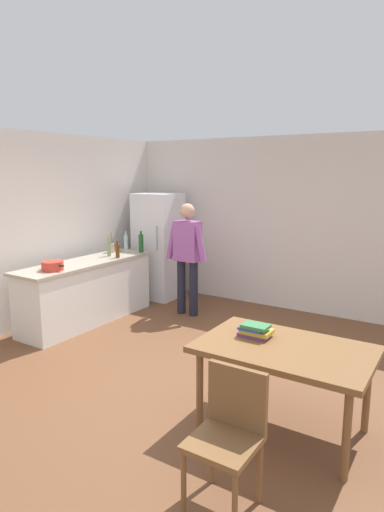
{
  "coord_description": "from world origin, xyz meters",
  "views": [
    {
      "loc": [
        2.57,
        -3.55,
        2.15
      ],
      "look_at": [
        -0.39,
        1.11,
        1.09
      ],
      "focal_mm": 30.72,
      "sensor_mm": 36.0,
      "label": 1
    }
  ],
  "objects": [
    {
      "name": "bottle_wine_green",
      "position": [
        -1.78,
        1.79,
        1.05
      ],
      "size": [
        0.08,
        0.08,
        0.34
      ],
      "color": "#1E5123",
      "rests_on": "kitchen_counter"
    },
    {
      "name": "bottle_water_clear",
      "position": [
        -2.14,
        1.83,
        1.03
      ],
      "size": [
        0.07,
        0.07,
        0.3
      ],
      "color": "silver",
      "rests_on": "kitchen_counter"
    },
    {
      "name": "chair",
      "position": [
        1.4,
        -1.27,
        0.53
      ],
      "size": [
        0.42,
        0.42,
        0.91
      ],
      "rotation": [
        0.0,
        0.0,
        0.2
      ],
      "color": "brown",
      "rests_on": "ground_plane"
    },
    {
      "name": "cooking_pot",
      "position": [
        -1.92,
        0.14,
        0.96
      ],
      "size": [
        0.4,
        0.28,
        0.12
      ],
      "color": "red",
      "rests_on": "kitchen_counter"
    },
    {
      "name": "person",
      "position": [
        -0.95,
        1.85,
        0.98
      ],
      "size": [
        0.7,
        0.22,
        1.7
      ],
      "color": "#1E1E2D",
      "rests_on": "ground_plane"
    },
    {
      "name": "book_stack",
      "position": [
        1.11,
        -0.24,
        0.81
      ],
      "size": [
        0.28,
        0.2,
        0.12
      ],
      "color": "#753D7F",
      "rests_on": "dining_table"
    },
    {
      "name": "kitchen_counter",
      "position": [
        -2.0,
        0.8,
        0.45
      ],
      "size": [
        0.64,
        2.2,
        0.9
      ],
      "color": "white",
      "rests_on": "ground_plane"
    },
    {
      "name": "utensil_jar",
      "position": [
        -2.17,
        1.5,
        0.98
      ],
      "size": [
        0.11,
        0.11,
        0.32
      ],
      "color": "tan",
      "rests_on": "kitchen_counter"
    },
    {
      "name": "bottle_vinegar_tall",
      "position": [
        -1.98,
        1.27,
        1.04
      ],
      "size": [
        0.06,
        0.06,
        0.32
      ],
      "color": "gray",
      "rests_on": "kitchen_counter"
    },
    {
      "name": "bottle_beer_brown",
      "position": [
        -1.78,
        1.23,
        1.01
      ],
      "size": [
        0.06,
        0.06,
        0.26
      ],
      "color": "#5B3314",
      "rests_on": "kitchen_counter"
    },
    {
      "name": "wall_left",
      "position": [
        -2.6,
        0.2,
        1.35
      ],
      "size": [
        0.12,
        5.6,
        2.7
      ],
      "primitive_type": "cube",
      "color": "silver",
      "rests_on": "ground_plane"
    },
    {
      "name": "ground_plane",
      "position": [
        0.0,
        0.0,
        0.0
      ],
      "size": [
        14.0,
        14.0,
        0.0
      ],
      "primitive_type": "plane",
      "color": "brown"
    },
    {
      "name": "refrigerator",
      "position": [
        -1.9,
        2.4,
        0.9
      ],
      "size": [
        0.7,
        0.67,
        1.8
      ],
      "color": "white",
      "rests_on": "ground_plane"
    },
    {
      "name": "wall_back",
      "position": [
        0.0,
        3.0,
        1.35
      ],
      "size": [
        6.4,
        0.12,
        2.7
      ],
      "primitive_type": "cube",
      "color": "silver",
      "rests_on": "ground_plane"
    },
    {
      "name": "dining_table",
      "position": [
        1.4,
        -0.3,
        0.67
      ],
      "size": [
        1.4,
        0.9,
        0.75
      ],
      "color": "brown",
      "rests_on": "ground_plane"
    }
  ]
}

